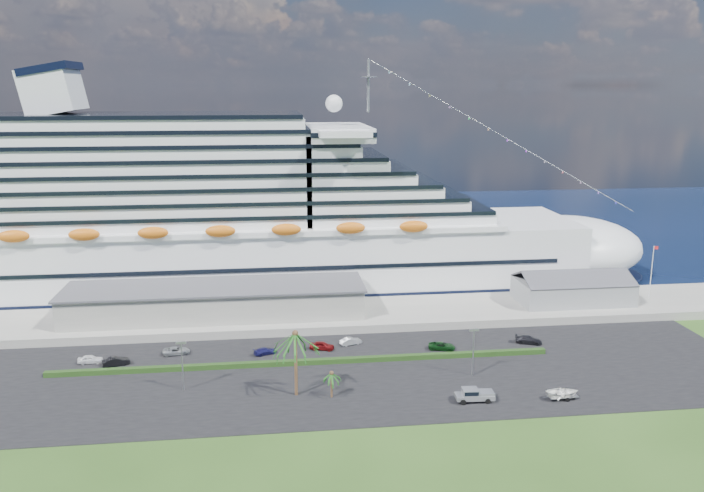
{
  "coord_description": "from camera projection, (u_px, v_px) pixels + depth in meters",
  "views": [
    {
      "loc": [
        -13.36,
        -97.02,
        48.06
      ],
      "look_at": [
        2.08,
        30.0,
        18.05
      ],
      "focal_mm": 35.0,
      "sensor_mm": 36.0,
      "label": 1
    }
  ],
  "objects": [
    {
      "name": "parked_car_2",
      "position": [
        176.0,
        351.0,
        125.22
      ],
      "size": [
        5.02,
        2.64,
        1.35
      ],
      "primitive_type": "imported",
      "rotation": [
        0.0,
        0.0,
        1.66
      ],
      "color": "#999DA1",
      "rests_on": "asphalt_lot"
    },
    {
      "name": "cruise_ship",
      "position": [
        236.0,
        222.0,
        161.82
      ],
      "size": [
        191.0,
        38.0,
        54.0
      ],
      "color": "silver",
      "rests_on": "ground"
    },
    {
      "name": "palm_short",
      "position": [
        332.0,
        376.0,
        107.36
      ],
      "size": [
        3.53,
        3.53,
        4.56
      ],
      "color": "#47301E",
      "rests_on": "ground"
    },
    {
      "name": "water",
      "position": [
        310.0,
        231.0,
        231.94
      ],
      "size": [
        420.0,
        160.0,
        0.02
      ],
      "primitive_type": "cube",
      "color": "black",
      "rests_on": "ground"
    },
    {
      "name": "parked_car_7",
      "position": [
        529.0,
        340.0,
        130.5
      ],
      "size": [
        5.37,
        3.82,
        1.44
      ],
      "primitive_type": "imported",
      "rotation": [
        0.0,
        0.0,
        1.17
      ],
      "color": "black",
      "rests_on": "asphalt_lot"
    },
    {
      "name": "lamp_post_left",
      "position": [
        182.0,
        360.0,
        109.53
      ],
      "size": [
        1.6,
        0.35,
        8.27
      ],
      "color": "gray",
      "rests_on": "asphalt_lot"
    },
    {
      "name": "asphalt_lot",
      "position": [
        353.0,
        374.0,
        116.92
      ],
      "size": [
        140.0,
        38.0,
        0.12
      ],
      "primitive_type": "cube",
      "color": "black",
      "rests_on": "ground"
    },
    {
      "name": "boat_trailer",
      "position": [
        563.0,
        393.0,
        107.15
      ],
      "size": [
        5.98,
        4.02,
        1.7
      ],
      "color": "gray",
      "rests_on": "asphalt_lot"
    },
    {
      "name": "ground",
      "position": [
        362.0,
        403.0,
        106.31
      ],
      "size": [
        420.0,
        420.0,
        0.0
      ],
      "primitive_type": "plane",
      "color": "#274717",
      "rests_on": "ground"
    },
    {
      "name": "parked_car_4",
      "position": [
        322.0,
        346.0,
        127.43
      ],
      "size": [
        4.9,
        2.98,
        1.56
      ],
      "primitive_type": "imported",
      "rotation": [
        0.0,
        0.0,
        1.3
      ],
      "color": "maroon",
      "rests_on": "asphalt_lot"
    },
    {
      "name": "terminal_building",
      "position": [
        216.0,
        300.0,
        140.88
      ],
      "size": [
        61.0,
        15.0,
        6.3
      ],
      "color": "gray",
      "rests_on": "wharf"
    },
    {
      "name": "parked_car_5",
      "position": [
        351.0,
        341.0,
        129.89
      ],
      "size": [
        4.44,
        2.79,
        1.38
      ],
      "primitive_type": "imported",
      "rotation": [
        0.0,
        0.0,
        1.92
      ],
      "color": "#A3A5AA",
      "rests_on": "asphalt_lot"
    },
    {
      "name": "parked_car_3",
      "position": [
        265.0,
        351.0,
        125.26
      ],
      "size": [
        4.58,
        3.18,
        1.23
      ],
      "primitive_type": "imported",
      "rotation": [
        0.0,
        0.0,
        1.95
      ],
      "color": "#17164F",
      "rests_on": "asphalt_lot"
    },
    {
      "name": "parked_car_1",
      "position": [
        116.0,
        361.0,
        120.2
      ],
      "size": [
        4.92,
        2.98,
        1.53
      ],
      "primitive_type": "imported",
      "rotation": [
        0.0,
        0.0,
        1.89
      ],
      "color": "black",
      "rests_on": "asphalt_lot"
    },
    {
      "name": "palm_tall",
      "position": [
        295.0,
        341.0,
        106.9
      ],
      "size": [
        8.82,
        8.82,
        11.13
      ],
      "color": "#47301E",
      "rests_on": "ground"
    },
    {
      "name": "parked_car_0",
      "position": [
        90.0,
        359.0,
        121.26
      ],
      "size": [
        4.28,
        1.85,
        1.44
      ],
      "primitive_type": "imported",
      "rotation": [
        0.0,
        0.0,
        1.61
      ],
      "color": "white",
      "rests_on": "asphalt_lot"
    },
    {
      "name": "port_shed",
      "position": [
        573.0,
        290.0,
        150.07
      ],
      "size": [
        24.0,
        12.31,
        7.37
      ],
      "color": "gray",
      "rests_on": "wharf"
    },
    {
      "name": "parked_car_6",
      "position": [
        442.0,
        346.0,
        127.49
      ],
      "size": [
        5.38,
        3.46,
        1.38
      ],
      "primitive_type": "imported",
      "rotation": [
        0.0,
        0.0,
        1.32
      ],
      "color": "#0E3812",
      "rests_on": "asphalt_lot"
    },
    {
      "name": "wharf",
      "position": [
        337.0,
        314.0,
        144.76
      ],
      "size": [
        240.0,
        20.0,
        1.8
      ],
      "primitive_type": "cube",
      "color": "gray",
      "rests_on": "ground"
    },
    {
      "name": "pickup_truck",
      "position": [
        474.0,
        394.0,
        106.46
      ],
      "size": [
        6.14,
        2.52,
        2.13
      ],
      "color": "black",
      "rests_on": "asphalt_lot"
    },
    {
      "name": "hedge",
      "position": [
        305.0,
        362.0,
        120.7
      ],
      "size": [
        88.0,
        1.1,
        0.9
      ],
      "primitive_type": "cube",
      "color": "black",
      "rests_on": "asphalt_lot"
    },
    {
      "name": "lamp_post_right",
      "position": [
        474.0,
        346.0,
        115.17
      ],
      "size": [
        1.6,
        0.35,
        8.27
      ],
      "color": "gray",
      "rests_on": "asphalt_lot"
    },
    {
      "name": "flagpole",
      "position": [
        652.0,
        270.0,
        151.3
      ],
      "size": [
        1.08,
        0.16,
        12.0
      ],
      "color": "silver",
      "rests_on": "wharf"
    }
  ]
}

